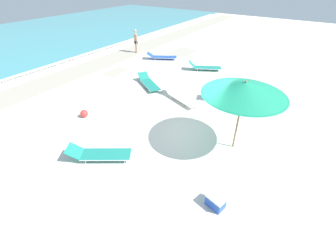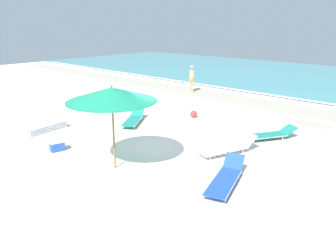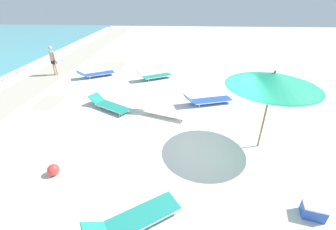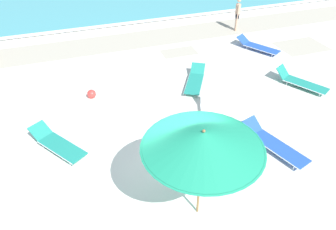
{
  "view_description": "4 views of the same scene",
  "coord_description": "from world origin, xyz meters",
  "px_view_note": "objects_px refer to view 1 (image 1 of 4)",
  "views": [
    {
      "loc": [
        -6.42,
        -3.31,
        5.48
      ],
      "look_at": [
        -0.36,
        0.74,
        0.82
      ],
      "focal_mm": 24.0,
      "sensor_mm": 36.0,
      "label": 1
    },
    {
      "loc": [
        7.9,
        -7.68,
        4.42
      ],
      "look_at": [
        -0.45,
        1.49,
        0.94
      ],
      "focal_mm": 35.0,
      "sensor_mm": 36.0,
      "label": 2
    },
    {
      "loc": [
        -6.12,
        0.93,
        4.63
      ],
      "look_at": [
        0.53,
        1.33,
        0.95
      ],
      "focal_mm": 24.0,
      "sensor_mm": 36.0,
      "label": 3
    },
    {
      "loc": [
        -2.21,
        -6.52,
        6.9
      ],
      "look_at": [
        0.55,
        1.4,
        0.79
      ],
      "focal_mm": 35.0,
      "sensor_mm": 36.0,
      "label": 4
    }
  ],
  "objects_px": {
    "beach_umbrella": "(244,89)",
    "sun_lounger_near_water_left": "(204,67)",
    "sun_lounger_mid_beach_solo": "(99,154)",
    "sun_lounger_mid_beach_pair_b": "(229,98)",
    "sun_lounger_beside_umbrella": "(149,83)",
    "beachgoer_wading_adult": "(136,40)",
    "cooler_box": "(216,201)",
    "sun_lounger_near_water_right": "(162,56)",
    "sun_lounger_under_umbrella": "(181,97)",
    "beach_ball": "(84,114)"
  },
  "relations": [
    {
      "from": "beach_umbrella",
      "to": "sun_lounger_near_water_right",
      "type": "height_order",
      "value": "beach_umbrella"
    },
    {
      "from": "sun_lounger_under_umbrella",
      "to": "beachgoer_wading_adult",
      "type": "distance_m",
      "value": 8.65
    },
    {
      "from": "sun_lounger_under_umbrella",
      "to": "beachgoer_wading_adult",
      "type": "relative_size",
      "value": 1.29
    },
    {
      "from": "sun_lounger_near_water_right",
      "to": "sun_lounger_mid_beach_solo",
      "type": "bearing_deg",
      "value": 173.55
    },
    {
      "from": "beachgoer_wading_adult",
      "to": "cooler_box",
      "type": "distance_m",
      "value": 14.61
    },
    {
      "from": "beach_umbrella",
      "to": "sun_lounger_mid_beach_solo",
      "type": "distance_m",
      "value": 5.28
    },
    {
      "from": "sun_lounger_beside_umbrella",
      "to": "sun_lounger_near_water_right",
      "type": "xyz_separation_m",
      "value": [
        4.2,
        2.04,
        0.0
      ]
    },
    {
      "from": "sun_lounger_under_umbrella",
      "to": "sun_lounger_beside_umbrella",
      "type": "height_order",
      "value": "sun_lounger_under_umbrella"
    },
    {
      "from": "beach_umbrella",
      "to": "sun_lounger_mid_beach_pair_b",
      "type": "relative_size",
      "value": 1.15
    },
    {
      "from": "sun_lounger_near_water_left",
      "to": "sun_lounger_under_umbrella",
      "type": "bearing_deg",
      "value": 161.77
    },
    {
      "from": "sun_lounger_near_water_right",
      "to": "beach_ball",
      "type": "bearing_deg",
      "value": 161.2
    },
    {
      "from": "sun_lounger_under_umbrella",
      "to": "sun_lounger_mid_beach_pair_b",
      "type": "relative_size",
      "value": 0.96
    },
    {
      "from": "sun_lounger_beside_umbrella",
      "to": "sun_lounger_near_water_right",
      "type": "distance_m",
      "value": 4.67
    },
    {
      "from": "sun_lounger_near_water_left",
      "to": "beachgoer_wading_adult",
      "type": "distance_m",
      "value": 6.31
    },
    {
      "from": "sun_lounger_under_umbrella",
      "to": "cooler_box",
      "type": "distance_m",
      "value": 6.1
    },
    {
      "from": "beach_umbrella",
      "to": "cooler_box",
      "type": "bearing_deg",
      "value": -170.05
    },
    {
      "from": "beachgoer_wading_adult",
      "to": "sun_lounger_near_water_left",
      "type": "bearing_deg",
      "value": 19.5
    },
    {
      "from": "beachgoer_wading_adult",
      "to": "beach_ball",
      "type": "bearing_deg",
      "value": -39.56
    },
    {
      "from": "sun_lounger_near_water_right",
      "to": "sun_lounger_mid_beach_solo",
      "type": "height_order",
      "value": "sun_lounger_mid_beach_solo"
    },
    {
      "from": "sun_lounger_near_water_left",
      "to": "sun_lounger_near_water_right",
      "type": "relative_size",
      "value": 0.98
    },
    {
      "from": "sun_lounger_beside_umbrella",
      "to": "beach_ball",
      "type": "relative_size",
      "value": 6.33
    },
    {
      "from": "sun_lounger_mid_beach_pair_b",
      "to": "beachgoer_wading_adult",
      "type": "xyz_separation_m",
      "value": [
        3.68,
        9.13,
        0.79
      ]
    },
    {
      "from": "beachgoer_wading_adult",
      "to": "cooler_box",
      "type": "xyz_separation_m",
      "value": [
        -9.57,
        -11.01,
        -0.81
      ]
    },
    {
      "from": "sun_lounger_mid_beach_pair_b",
      "to": "sun_lounger_near_water_left",
      "type": "bearing_deg",
      "value": 24.57
    },
    {
      "from": "sun_lounger_mid_beach_solo",
      "to": "beachgoer_wading_adult",
      "type": "bearing_deg",
      "value": 0.58
    },
    {
      "from": "cooler_box",
      "to": "beach_umbrella",
      "type": "bearing_deg",
      "value": 113.45
    },
    {
      "from": "beach_umbrella",
      "to": "sun_lounger_near_water_left",
      "type": "distance_m",
      "value": 8.0
    },
    {
      "from": "sun_lounger_beside_umbrella",
      "to": "sun_lounger_mid_beach_pair_b",
      "type": "distance_m",
      "value": 4.49
    },
    {
      "from": "sun_lounger_mid_beach_pair_b",
      "to": "cooler_box",
      "type": "bearing_deg",
      "value": -179.58
    },
    {
      "from": "sun_lounger_near_water_right",
      "to": "sun_lounger_mid_beach_solo",
      "type": "distance_m",
      "value": 10.67
    },
    {
      "from": "sun_lounger_mid_beach_solo",
      "to": "beachgoer_wading_adult",
      "type": "xyz_separation_m",
      "value": [
        10.04,
        6.91,
        0.79
      ]
    },
    {
      "from": "sun_lounger_near_water_right",
      "to": "beachgoer_wading_adult",
      "type": "xyz_separation_m",
      "value": [
        0.25,
        2.66,
        0.79
      ]
    },
    {
      "from": "beach_ball",
      "to": "cooler_box",
      "type": "bearing_deg",
      "value": -98.22
    },
    {
      "from": "sun_lounger_near_water_left",
      "to": "beach_ball",
      "type": "relative_size",
      "value": 6.31
    },
    {
      "from": "cooler_box",
      "to": "sun_lounger_mid_beach_solo",
      "type": "bearing_deg",
      "value": -159.89
    },
    {
      "from": "beach_umbrella",
      "to": "sun_lounger_near_water_left",
      "type": "relative_size",
      "value": 1.28
    },
    {
      "from": "sun_lounger_under_umbrella",
      "to": "cooler_box",
      "type": "bearing_deg",
      "value": -120.07
    },
    {
      "from": "sun_lounger_mid_beach_solo",
      "to": "beach_ball",
      "type": "bearing_deg",
      "value": 27.07
    },
    {
      "from": "sun_lounger_under_umbrella",
      "to": "beach_ball",
      "type": "distance_m",
      "value": 4.64
    },
    {
      "from": "beach_ball",
      "to": "cooler_box",
      "type": "xyz_separation_m",
      "value": [
        -0.97,
        -6.71,
        0.02
      ]
    },
    {
      "from": "beach_umbrella",
      "to": "sun_lounger_beside_umbrella",
      "type": "height_order",
      "value": "beach_umbrella"
    },
    {
      "from": "sun_lounger_near_water_left",
      "to": "sun_lounger_mid_beach_solo",
      "type": "relative_size",
      "value": 1.01
    },
    {
      "from": "sun_lounger_mid_beach_solo",
      "to": "sun_lounger_beside_umbrella",
      "type": "bearing_deg",
      "value": -12.4
    },
    {
      "from": "beach_umbrella",
      "to": "sun_lounger_beside_umbrella",
      "type": "relative_size",
      "value": 1.27
    },
    {
      "from": "sun_lounger_near_water_right",
      "to": "sun_lounger_mid_beach_pair_b",
      "type": "xyz_separation_m",
      "value": [
        -3.43,
        -6.46,
        0.0
      ]
    },
    {
      "from": "sun_lounger_near_water_right",
      "to": "sun_lounger_mid_beach_pair_b",
      "type": "relative_size",
      "value": 0.92
    },
    {
      "from": "sun_lounger_near_water_left",
      "to": "beachgoer_wading_adult",
      "type": "xyz_separation_m",
      "value": [
        0.48,
        6.25,
        0.78
      ]
    },
    {
      "from": "sun_lounger_near_water_left",
      "to": "sun_lounger_mid_beach_solo",
      "type": "bearing_deg",
      "value": 154.95
    },
    {
      "from": "sun_lounger_mid_beach_solo",
      "to": "sun_lounger_mid_beach_pair_b",
      "type": "height_order",
      "value": "sun_lounger_mid_beach_pair_b"
    },
    {
      "from": "beach_ball",
      "to": "cooler_box",
      "type": "distance_m",
      "value": 6.78
    }
  ]
}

